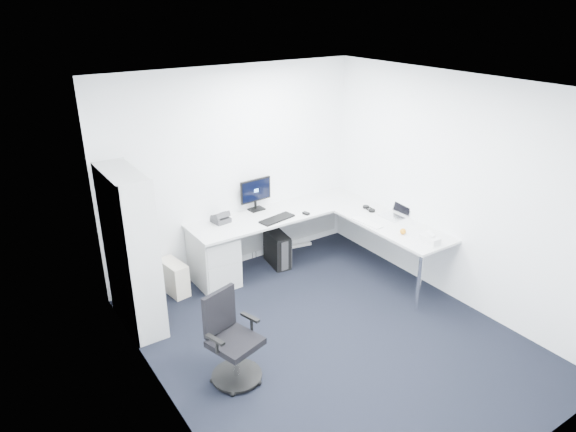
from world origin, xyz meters
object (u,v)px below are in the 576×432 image
bookshelf (131,251)px  l_desk (298,247)px  task_chair (235,340)px  monitor (256,194)px  laptop (392,210)px

bookshelf → l_desk: bearing=-1.3°
task_chair → bookshelf: bearing=91.4°
task_chair → monitor: monitor is taller
bookshelf → monitor: (1.89, 0.55, 0.09)m
l_desk → monitor: 0.91m
l_desk → laptop: size_ratio=8.38×
laptop → bookshelf: bearing=167.7°
monitor → laptop: 1.82m
task_chair → l_desk: bearing=23.0°
bookshelf → laptop: 3.31m
bookshelf → task_chair: bearing=-72.2°
monitor → task_chair: bearing=-129.8°
task_chair → laptop: 2.92m
monitor → laptop: size_ratio=1.49×
l_desk → bookshelf: bearing=178.7°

